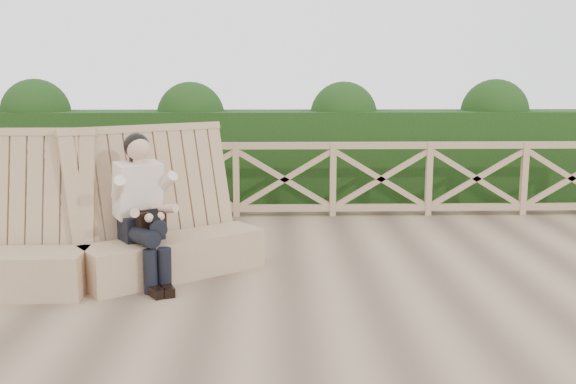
{
  "coord_description": "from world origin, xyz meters",
  "views": [
    {
      "loc": [
        -0.2,
        -5.85,
        1.99
      ],
      "look_at": [
        -0.03,
        0.4,
        0.9
      ],
      "focal_mm": 40.0,
      "sensor_mm": 36.0,
      "label": 1
    }
  ],
  "objects": [
    {
      "name": "ground",
      "position": [
        0.0,
        0.0,
        0.0
      ],
      "size": [
        60.0,
        60.0,
        0.0
      ],
      "primitive_type": "plane",
      "color": "brown",
      "rests_on": "ground"
    },
    {
      "name": "bench",
      "position": [
        -2.06,
        0.35,
        0.39
      ],
      "size": [
        3.53,
        1.76,
        1.55
      ],
      "rotation": [
        0.0,
        0.0,
        0.3
      ],
      "color": "#957655",
      "rests_on": "ground"
    },
    {
      "name": "woman",
      "position": [
        -1.47,
        0.4,
        0.77
      ],
      "size": [
        0.74,
        0.98,
        1.48
      ],
      "rotation": [
        0.0,
        0.0,
        0.57
      ],
      "color": "black",
      "rests_on": "ground"
    },
    {
      "name": "guardrail",
      "position": [
        0.0,
        3.5,
        0.55
      ],
      "size": [
        10.1,
        0.09,
        1.1
      ],
      "color": "#9B795A",
      "rests_on": "ground"
    },
    {
      "name": "hedge",
      "position": [
        0.0,
        4.7,
        0.75
      ],
      "size": [
        12.0,
        1.2,
        1.5
      ],
      "primitive_type": "cube",
      "color": "black",
      "rests_on": "ground"
    }
  ]
}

